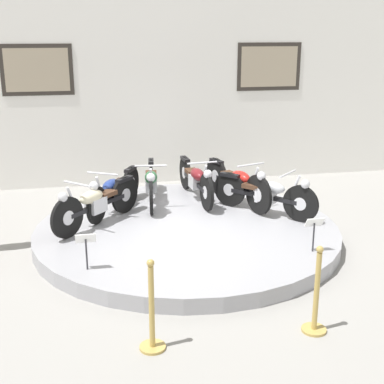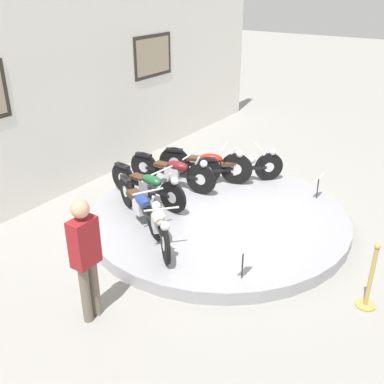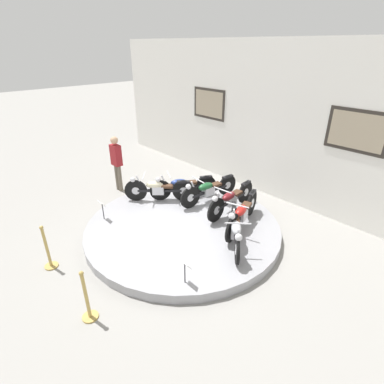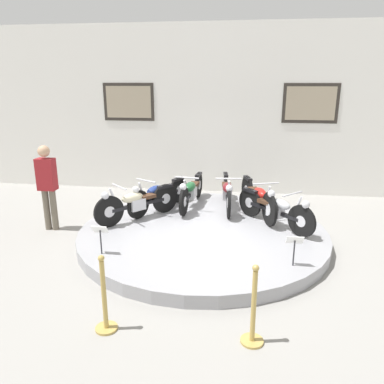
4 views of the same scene
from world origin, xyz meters
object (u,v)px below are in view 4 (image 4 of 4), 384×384
Objects in this scene: motorcycle_red at (258,197)px; stanchion_post_left_of_entry at (105,305)px; motorcycle_silver at (276,208)px; info_placard_front_centre at (295,244)px; visitor_standing at (47,183)px; motorcycle_blue at (158,194)px; info_placard_front_left at (100,233)px; stanchion_post_right_of_entry at (253,317)px; motorcycle_maroon at (227,191)px; motorcycle_cream at (137,202)px; motorcycle_green at (191,190)px.

motorcycle_red is 1.90× the size of stanchion_post_left_of_entry.
motorcycle_silver is 1.65m from info_placard_front_centre.
visitor_standing is at bearing -168.60° from motorcycle_red.
motorcycle_blue is 2.32m from info_placard_front_left.
stanchion_post_right_of_entry reaches higher than info_placard_front_left.
stanchion_post_right_of_entry is (-0.50, -3.26, -0.25)m from motorcycle_silver.
info_placard_front_centre is at bearing -66.43° from motorcycle_maroon.
motorcycle_cream is 2.90× the size of info_placard_front_centre.
visitor_standing reaches higher than motorcycle_cream.
motorcycle_silver is at bearing -14.13° from motorcycle_blue.
visitor_standing reaches higher than stanchion_post_right_of_entry.
info_placard_front_centre is (1.16, -2.65, -0.02)m from motorcycle_maroon.
visitor_standing is at bearing -172.60° from motorcycle_cream.
motorcycle_green is at bearing 126.69° from info_placard_front_centre.
info_placard_front_left is at bearing 180.00° from info_placard_front_centre.
motorcycle_red is 3.49m from info_placard_front_left.
motorcycle_maroon reaches higher than info_placard_front_left.
stanchion_post_left_of_entry is 1.00× the size of stanchion_post_right_of_entry.
stanchion_post_left_of_entry is (2.29, -3.03, -0.67)m from visitor_standing.
motorcycle_blue is 3.42× the size of info_placard_front_left.
motorcycle_green is 1.54m from motorcycle_red.
info_placard_front_centre is at bearing -78.12° from motorcycle_red.
visitor_standing is at bearing -157.67° from motorcycle_blue.
motorcycle_maroon is (1.81, 1.01, 0.00)m from motorcycle_cream.
motorcycle_silver is 0.82× the size of visitor_standing.
motorcycle_blue is at bearing -151.02° from motorcycle_green.
info_placard_front_left is at bearing -95.51° from motorcycle_cream.
motorcycle_red reaches higher than motorcycle_maroon.
motorcycle_maroon is 1.94× the size of stanchion_post_right_of_entry.
visitor_standing reaches higher than stanchion_post_left_of_entry.
stanchion_post_left_of_entry is at bearing -96.64° from motorcycle_green.
motorcycle_cream is 1.85m from visitor_standing.
stanchion_post_right_of_entry is at bearing -112.13° from info_placard_front_centre.
motorcycle_blue is at bearing 22.33° from visitor_standing.
motorcycle_red is 3.80× the size of info_placard_front_left.
motorcycle_blue is (0.31, 0.63, -0.01)m from motorcycle_cream.
motorcycle_blue is at bearing -165.77° from motorcycle_maroon.
motorcycle_maroon is 3.83m from visitor_standing.
stanchion_post_right_of_entry is (1.81, 0.00, 0.00)m from stanchion_post_left_of_entry.
stanchion_post_left_of_entry is 1.81m from stanchion_post_right_of_entry.
motorcycle_red reaches higher than stanchion_post_left_of_entry.
motorcycle_blue is 1.71× the size of stanchion_post_left_of_entry.
info_placard_front_centre is 0.50× the size of stanchion_post_left_of_entry.
stanchion_post_right_of_entry reaches higher than motorcycle_blue.
motorcycle_blue is 3.42× the size of info_placard_front_centre.
motorcycle_maroon is at bearing 14.23° from motorcycle_blue.
motorcycle_silver is (0.32, -0.63, -0.03)m from motorcycle_red.
motorcycle_maroon is at bearing 96.65° from stanchion_post_right_of_entry.
motorcycle_blue is at bearing 165.87° from motorcycle_silver.
motorcycle_cream is 0.75× the size of motorcycle_maroon.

